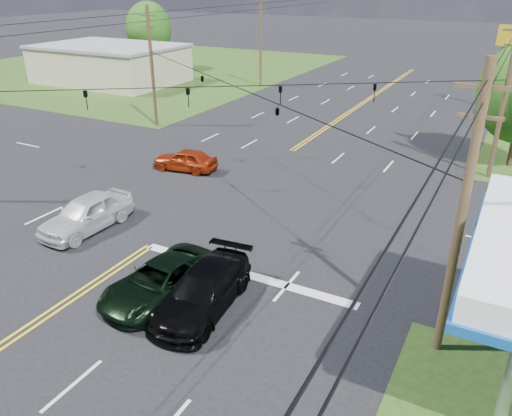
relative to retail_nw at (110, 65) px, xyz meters
The scene contains 15 objects.
ground 37.26m from the retail_nw, 36.25° to the right, with size 280.00×280.00×0.00m, color black.
grass_nw 11.36m from the retail_nw, 116.57° to the left, with size 46.00×48.00×0.03m, color #283D13.
stop_bar 46.14m from the retail_nw, 40.60° to the right, with size 10.00×0.50×0.02m, color silver.
retail_nw is the anchor object (origin of this frame).
pole_se 53.09m from the retail_nw, 35.79° to the right, with size 1.60×0.28×9.50m.
pole_nw 21.60m from the retail_nw, 37.41° to the right, with size 1.60×0.28×9.50m.
pole_ne 45.02m from the retail_nw, 16.82° to the right, with size 1.60×0.28×9.50m.
pole_left_far 18.30m from the retail_nw, 19.44° to the left, with size 1.60×0.28×10.00m.
span_wire_signals 37.42m from the retail_nw, 36.25° to the right, with size 26.00×18.00×1.13m.
power_lines 38.98m from the retail_nw, 38.66° to the right, with size 26.04×100.00×0.64m.
tree_far_l 10.69m from the retail_nw, 101.31° to the left, with size 6.08×6.08×8.72m.
pickup_dkgreen 46.63m from the retail_nw, 44.93° to the right, with size 2.42×5.25×1.46m, color black.
suv_black 47.86m from the retail_nw, 43.26° to the right, with size 2.18×5.37×1.56m, color black.
pickup_white 39.84m from the retail_nw, 48.88° to the right, with size 2.03×5.06×1.72m, color silver.
sedan_red 32.99m from the retail_nw, 39.22° to the right, with size 1.67×4.16×1.42m, color #95260A.
Camera 1 is at (13.87, -11.56, 11.30)m, focal length 35.00 mm.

